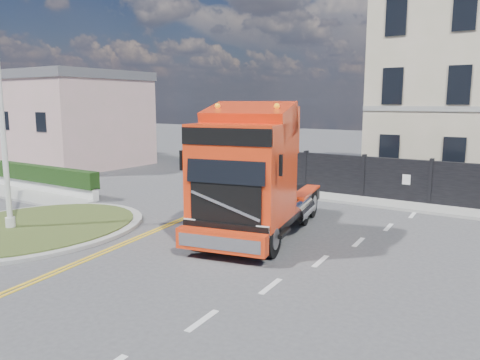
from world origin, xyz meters
The scene contains 9 objects.
ground centered at (0.00, 0.00, 0.00)m, with size 120.00×120.00×0.00m, color #424244.
traffic_island centered at (-7.00, -3.00, 0.08)m, with size 6.80×6.80×0.17m.
hedge_wall centered at (-13.00, 1.50, 0.74)m, with size 8.00×0.55×1.35m.
pavement_side centered at (-13.00, 0.40, 0.05)m, with size 8.50×1.80×0.10m, color gray.
seaside_bldg_pink centered at (-20.00, 9.00, 3.00)m, with size 8.00×8.00×6.00m, color #BA9B91.
seaside_bldg_cream centered at (-28.00, 11.00, 2.50)m, with size 9.00×8.00×5.00m, color beige.
pavement_far centered at (6.00, 8.10, 0.06)m, with size 20.00×1.60×0.12m, color gray.
truck centered at (0.06, 0.41, 1.97)m, with size 4.17×7.72×4.39m.
lamppost_island centered at (-7.50, -3.50, 4.36)m, with size 0.26×0.52×8.37m.
Camera 1 is at (8.08, -12.44, 4.55)m, focal length 35.00 mm.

